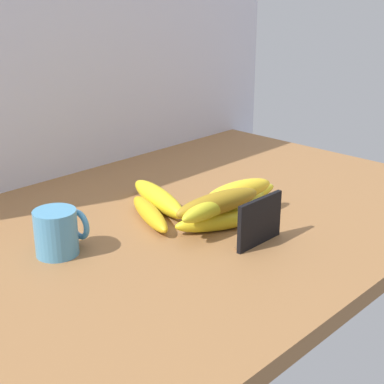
% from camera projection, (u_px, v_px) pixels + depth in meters
% --- Properties ---
extents(counter_top, '(1.10, 0.76, 0.03)m').
position_uv_depth(counter_top, '(199.00, 220.00, 1.13)').
color(counter_top, olive).
rests_on(counter_top, ground).
extents(back_wall, '(1.30, 0.02, 0.70)m').
position_uv_depth(back_wall, '(71.00, 31.00, 1.27)').
color(back_wall, silver).
rests_on(back_wall, ground).
extents(chalkboard_sign, '(0.11, 0.02, 0.08)m').
position_uv_depth(chalkboard_sign, '(259.00, 223.00, 0.99)').
color(chalkboard_sign, black).
rests_on(chalkboard_sign, counter_top).
extents(coffee_mug, '(0.09, 0.07, 0.08)m').
position_uv_depth(coffee_mug, '(58.00, 232.00, 0.95)').
color(coffee_mug, '#4B90BC').
rests_on(coffee_mug, counter_top).
extents(banana_0, '(0.20, 0.04, 0.03)m').
position_uv_depth(banana_0, '(242.00, 198.00, 1.16)').
color(banana_0, yellow).
rests_on(banana_0, counter_top).
extents(banana_1, '(0.10, 0.17, 0.03)m').
position_uv_depth(banana_1, '(150.00, 214.00, 1.08)').
color(banana_1, gold).
rests_on(banana_1, counter_top).
extents(banana_2, '(0.10, 0.21, 0.04)m').
position_uv_depth(banana_2, '(158.00, 198.00, 1.15)').
color(banana_2, yellow).
rests_on(banana_2, counter_top).
extents(banana_3, '(0.15, 0.10, 0.03)m').
position_uv_depth(banana_3, '(216.00, 222.00, 1.05)').
color(banana_3, yellow).
rests_on(banana_3, counter_top).
extents(banana_4, '(0.19, 0.08, 0.03)m').
position_uv_depth(banana_4, '(244.00, 206.00, 1.12)').
color(banana_4, gold).
rests_on(banana_4, counter_top).
extents(banana_5, '(0.20, 0.11, 0.03)m').
position_uv_depth(banana_5, '(214.00, 203.00, 1.14)').
color(banana_5, yellow).
rests_on(banana_5, counter_top).
extents(banana_6, '(0.16, 0.07, 0.04)m').
position_uv_depth(banana_6, '(239.00, 191.00, 1.10)').
color(banana_6, yellow).
rests_on(banana_6, banana_4).
extents(banana_7, '(0.19, 0.07, 0.04)m').
position_uv_depth(banana_7, '(218.00, 203.00, 1.03)').
color(banana_7, '#A27A1B').
rests_on(banana_7, banana_3).
extents(banana_8, '(0.19, 0.05, 0.04)m').
position_uv_depth(banana_8, '(217.00, 204.00, 1.03)').
color(banana_8, gold).
rests_on(banana_8, banana_3).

